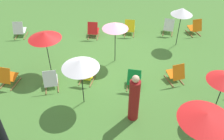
{
  "coord_description": "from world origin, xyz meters",
  "views": [
    {
      "loc": [
        0.04,
        8.41,
        6.07
      ],
      "look_at": [
        0.0,
        1.2,
        0.5
      ],
      "focal_mm": 38.93,
      "sensor_mm": 36.0,
      "label": 1
    }
  ],
  "objects_px": {
    "deckchair_5": "(93,30)",
    "deckchair_13": "(20,30)",
    "deckchair_10": "(176,74)",
    "umbrella_5": "(45,36)",
    "deckchair_7": "(51,80)",
    "person_0": "(134,99)",
    "deckchair_0": "(130,28)",
    "umbrella_2": "(115,26)",
    "deckchair_3": "(8,77)",
    "deckchair_12": "(169,27)",
    "deckchair_15": "(195,27)",
    "deckchair_9": "(86,73)",
    "umbrella_1": "(182,11)",
    "person_1": "(1,138)",
    "umbrella_0": "(206,117)",
    "umbrella_4": "(80,64)",
    "deckchair_4": "(134,79)"
  },
  "relations": [
    {
      "from": "deckchair_5",
      "to": "deckchair_13",
      "type": "distance_m",
      "value": 3.61
    },
    {
      "from": "deckchair_10",
      "to": "umbrella_5",
      "type": "bearing_deg",
      "value": -25.21
    },
    {
      "from": "deckchair_7",
      "to": "person_0",
      "type": "distance_m",
      "value": 3.28
    },
    {
      "from": "deckchair_0",
      "to": "umbrella_2",
      "type": "relative_size",
      "value": 0.47
    },
    {
      "from": "umbrella_5",
      "to": "deckchair_0",
      "type": "bearing_deg",
      "value": -138.53
    },
    {
      "from": "deckchair_3",
      "to": "deckchair_12",
      "type": "xyz_separation_m",
      "value": [
        -6.73,
        -3.92,
        0.0
      ]
    },
    {
      "from": "deckchair_15",
      "to": "person_0",
      "type": "height_order",
      "value": "person_0"
    },
    {
      "from": "deckchair_5",
      "to": "deckchair_9",
      "type": "relative_size",
      "value": 0.97
    },
    {
      "from": "deckchair_9",
      "to": "umbrella_1",
      "type": "distance_m",
      "value": 4.97
    },
    {
      "from": "deckchair_10",
      "to": "deckchair_13",
      "type": "height_order",
      "value": "same"
    },
    {
      "from": "deckchair_7",
      "to": "person_1",
      "type": "relative_size",
      "value": 0.48
    },
    {
      "from": "deckchair_9",
      "to": "deckchair_15",
      "type": "height_order",
      "value": "same"
    },
    {
      "from": "deckchair_10",
      "to": "deckchair_12",
      "type": "relative_size",
      "value": 1.01
    },
    {
      "from": "deckchair_13",
      "to": "umbrella_5",
      "type": "height_order",
      "value": "umbrella_5"
    },
    {
      "from": "umbrella_0",
      "to": "umbrella_1",
      "type": "relative_size",
      "value": 1.08
    },
    {
      "from": "deckchair_9",
      "to": "deckchair_15",
      "type": "distance_m",
      "value": 6.3
    },
    {
      "from": "umbrella_2",
      "to": "deckchair_3",
      "type": "bearing_deg",
      "value": 20.99
    },
    {
      "from": "deckchair_10",
      "to": "umbrella_5",
      "type": "distance_m",
      "value": 5.1
    },
    {
      "from": "umbrella_1",
      "to": "deckchair_12",
      "type": "bearing_deg",
      "value": -80.56
    },
    {
      "from": "deckchair_9",
      "to": "umbrella_0",
      "type": "xyz_separation_m",
      "value": [
        -3.09,
        3.48,
        1.5
      ]
    },
    {
      "from": "umbrella_4",
      "to": "deckchair_13",
      "type": "bearing_deg",
      "value": -52.34
    },
    {
      "from": "deckchair_10",
      "to": "deckchair_3",
      "type": "bearing_deg",
      "value": -15.77
    },
    {
      "from": "deckchair_5",
      "to": "deckchair_10",
      "type": "xyz_separation_m",
      "value": [
        -3.32,
        3.42,
        0.0
      ]
    },
    {
      "from": "deckchair_3",
      "to": "person_1",
      "type": "bearing_deg",
      "value": 120.38
    },
    {
      "from": "deckchair_15",
      "to": "umbrella_2",
      "type": "height_order",
      "value": "umbrella_2"
    },
    {
      "from": "umbrella_2",
      "to": "person_0",
      "type": "bearing_deg",
      "value": 99.5
    },
    {
      "from": "deckchair_12",
      "to": "deckchair_15",
      "type": "relative_size",
      "value": 1.01
    },
    {
      "from": "umbrella_4",
      "to": "umbrella_5",
      "type": "relative_size",
      "value": 1.01
    },
    {
      "from": "deckchair_4",
      "to": "umbrella_2",
      "type": "distance_m",
      "value": 2.23
    },
    {
      "from": "umbrella_0",
      "to": "umbrella_4",
      "type": "bearing_deg",
      "value": -37.18
    },
    {
      "from": "umbrella_1",
      "to": "deckchair_3",
      "type": "bearing_deg",
      "value": 22.18
    },
    {
      "from": "deckchair_0",
      "to": "umbrella_0",
      "type": "height_order",
      "value": "umbrella_0"
    },
    {
      "from": "deckchair_9",
      "to": "deckchair_10",
      "type": "relative_size",
      "value": 0.99
    },
    {
      "from": "deckchair_12",
      "to": "deckchair_13",
      "type": "distance_m",
      "value": 7.37
    },
    {
      "from": "deckchair_13",
      "to": "umbrella_2",
      "type": "distance_m",
      "value": 5.26
    },
    {
      "from": "umbrella_2",
      "to": "umbrella_4",
      "type": "bearing_deg",
      "value": 65.64
    },
    {
      "from": "deckchair_12",
      "to": "umbrella_0",
      "type": "xyz_separation_m",
      "value": [
        0.73,
        7.21,
        1.5
      ]
    },
    {
      "from": "person_0",
      "to": "deckchair_0",
      "type": "bearing_deg",
      "value": -103.35
    },
    {
      "from": "umbrella_1",
      "to": "deckchair_0",
      "type": "bearing_deg",
      "value": -25.23
    },
    {
      "from": "deckchair_0",
      "to": "deckchair_15",
      "type": "height_order",
      "value": "same"
    },
    {
      "from": "deckchair_13",
      "to": "person_0",
      "type": "xyz_separation_m",
      "value": [
        -5.18,
        5.28,
        0.45
      ]
    },
    {
      "from": "umbrella_2",
      "to": "deckchair_15",
      "type": "bearing_deg",
      "value": -150.13
    },
    {
      "from": "umbrella_5",
      "to": "person_0",
      "type": "distance_m",
      "value": 4.1
    },
    {
      "from": "deckchair_4",
      "to": "umbrella_2",
      "type": "relative_size",
      "value": 0.47
    },
    {
      "from": "deckchair_10",
      "to": "person_0",
      "type": "xyz_separation_m",
      "value": [
        1.75,
        1.81,
        0.45
      ]
    },
    {
      "from": "deckchair_3",
      "to": "deckchair_5",
      "type": "relative_size",
      "value": 1.02
    },
    {
      "from": "deckchair_3",
      "to": "deckchair_15",
      "type": "bearing_deg",
      "value": -141.65
    },
    {
      "from": "person_0",
      "to": "person_1",
      "type": "distance_m",
      "value": 3.84
    },
    {
      "from": "deckchair_5",
      "to": "person_1",
      "type": "relative_size",
      "value": 0.47
    },
    {
      "from": "deckchair_12",
      "to": "umbrella_5",
      "type": "xyz_separation_m",
      "value": [
        5.33,
        3.07,
        1.26
      ]
    }
  ]
}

